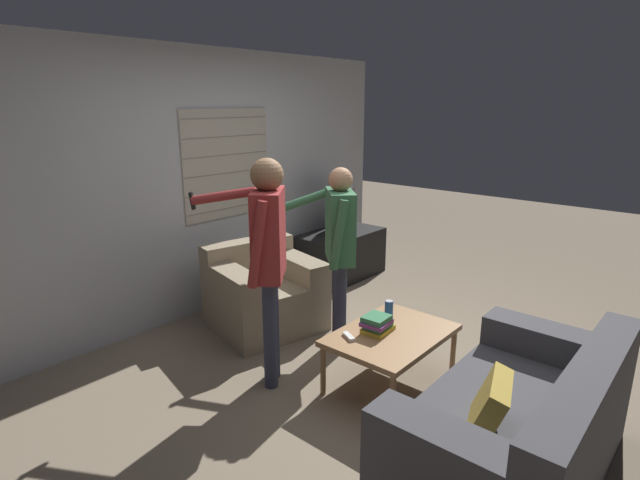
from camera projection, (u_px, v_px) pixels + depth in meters
name	position (u px, v px, depth m)	size (l,w,h in m)	color
ground_plane	(371.00, 373.00, 3.90)	(16.00, 16.00, 0.00)	#7F705B
wall_back	(203.00, 184.00, 4.85)	(5.20, 0.08, 2.55)	#ADB2B7
couch_blue	(519.00, 430.00, 2.73)	(1.64, 0.90, 0.80)	#424247
armchair_beige	(263.00, 294.00, 4.64)	(1.07, 1.00, 0.78)	gray
coffee_table	(391.00, 337.00, 3.65)	(0.93, 0.66, 0.42)	#9E754C
tv_stand	(341.00, 254.00, 5.99)	(1.07, 0.59, 0.56)	black
tv	(341.00, 211.00, 5.85)	(0.69, 0.48, 0.50)	#2D2D33
person_left_standing	(267.00, 245.00, 3.51)	(0.50, 0.84, 1.69)	#33384C
person_right_standing	(339.00, 237.00, 4.09)	(0.50, 0.80, 1.55)	#33384C
book_stack	(377.00, 324.00, 3.63)	(0.25, 0.20, 0.13)	gold
soda_can	(389.00, 308.00, 3.90)	(0.07, 0.07, 0.13)	#194C9E
spare_remote	(349.00, 337.00, 3.55)	(0.10, 0.13, 0.02)	white
floor_fan	(299.00, 280.00, 5.31)	(0.35, 0.20, 0.44)	#A8A8AD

